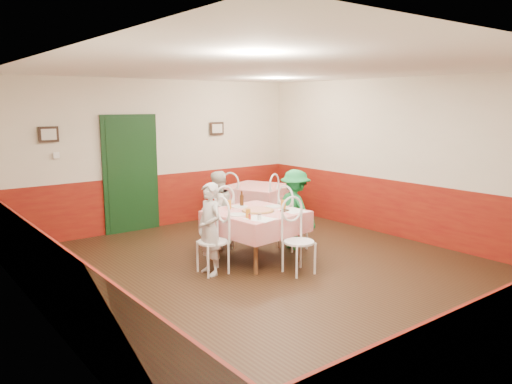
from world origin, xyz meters
TOP-DOWN VIEW (x-y plane):
  - floor at (0.00, 0.00)m, footprint 7.00×7.00m
  - ceiling at (0.00, 0.00)m, footprint 7.00×7.00m
  - back_wall at (0.00, 3.50)m, footprint 6.00×0.10m
  - left_wall at (-3.00, 0.00)m, footprint 0.10×7.00m
  - right_wall at (3.00, 0.00)m, footprint 0.10×7.00m
  - wainscot_back at (0.00, 3.48)m, footprint 6.00×0.03m
  - wainscot_left at (-2.98, 0.00)m, footprint 0.03×7.00m
  - wainscot_right at (2.98, 0.00)m, footprint 0.03×7.00m
  - door at (-0.60, 3.45)m, footprint 0.96×0.06m
  - picture_left at (-2.00, 3.45)m, footprint 0.32×0.03m
  - picture_right at (1.30, 3.45)m, footprint 0.32×0.03m
  - thermostat at (-1.90, 3.45)m, footprint 0.10×0.03m
  - main_table at (0.14, 0.63)m, footprint 1.36×1.36m
  - second_table at (1.59, 2.47)m, footprint 1.46×1.46m
  - chair_left at (-0.71, 0.53)m, footprint 0.45×0.45m
  - chair_right at (0.98, 0.74)m, footprint 0.42×0.42m
  - chair_far at (0.03, 1.48)m, footprint 0.44×0.44m
  - chair_near at (0.24, -0.21)m, footprint 0.45×0.45m
  - chair_second_a at (0.84, 2.47)m, footprint 0.55×0.55m
  - chair_second_b at (1.59, 1.72)m, footprint 0.55×0.55m
  - pizza at (0.15, 0.60)m, footprint 0.52×0.52m
  - plate_left at (-0.25, 0.58)m, footprint 0.28×0.28m
  - plate_right at (0.54, 0.70)m, footprint 0.28×0.28m
  - plate_far at (0.11, 1.02)m, footprint 0.28×0.28m
  - glass_a at (-0.24, 0.33)m, footprint 0.08×0.08m
  - glass_b at (0.54, 0.48)m, footprint 0.09×0.09m
  - glass_c at (-0.08, 1.03)m, footprint 0.08×0.08m
  - beer_bottle at (0.18, 1.05)m, footprint 0.07×0.07m
  - shaker_a at (-0.20, 0.14)m, footprint 0.04×0.04m
  - shaker_b at (-0.17, 0.14)m, footprint 0.04×0.04m
  - shaker_c at (-0.28, 0.24)m, footprint 0.04×0.04m
  - menu_left at (-0.14, 0.19)m, footprint 0.39×0.46m
  - menu_right at (0.59, 0.33)m, footprint 0.33×0.42m
  - wallet at (0.47, 0.36)m, footprint 0.12×0.10m
  - diner_left at (-0.76, 0.52)m, footprint 0.32×0.48m
  - diner_far at (0.02, 1.53)m, footprint 0.71×0.60m
  - diner_right at (1.03, 0.74)m, footprint 0.49×0.85m

SIDE VIEW (x-z plane):
  - floor at x=0.00m, z-range 0.00..0.00m
  - main_table at x=0.14m, z-range -0.01..0.76m
  - second_table at x=1.59m, z-range -0.01..0.76m
  - chair_left at x=-0.71m, z-range 0.00..0.90m
  - chair_right at x=0.98m, z-range 0.00..0.90m
  - chair_far at x=0.03m, z-range 0.00..0.90m
  - chair_near at x=0.24m, z-range 0.00..0.90m
  - chair_second_a at x=0.84m, z-range 0.00..0.90m
  - chair_second_b at x=1.59m, z-range 0.00..0.90m
  - wainscot_back at x=0.00m, z-range 0.00..1.00m
  - wainscot_left at x=-2.98m, z-range 0.00..1.00m
  - wainscot_right at x=2.98m, z-range 0.00..1.00m
  - diner_far at x=0.02m, z-range 0.00..1.28m
  - diner_left at x=-0.76m, z-range 0.00..1.29m
  - diner_right at x=1.03m, z-range 0.00..1.30m
  - menu_left at x=-0.14m, z-range 0.76..0.76m
  - menu_right at x=0.59m, z-range 0.76..0.76m
  - plate_left at x=-0.25m, z-range 0.76..0.77m
  - plate_right at x=0.54m, z-range 0.76..0.77m
  - plate_far at x=0.11m, z-range 0.76..0.77m
  - wallet at x=0.47m, z-range 0.76..0.78m
  - pizza at x=0.15m, z-range 0.76..0.79m
  - shaker_a at x=-0.20m, z-range 0.76..0.85m
  - shaker_b at x=-0.17m, z-range 0.76..0.85m
  - shaker_c at x=-0.28m, z-range 0.76..0.85m
  - glass_a at x=-0.24m, z-range 0.76..0.89m
  - glass_c at x=-0.08m, z-range 0.76..0.89m
  - glass_b at x=0.54m, z-range 0.76..0.90m
  - beer_bottle at x=0.18m, z-range 0.76..0.98m
  - door at x=-0.60m, z-range 0.00..2.10m
  - back_wall at x=0.00m, z-range 0.00..2.80m
  - left_wall at x=-3.00m, z-range 0.00..2.80m
  - right_wall at x=3.00m, z-range 0.00..2.80m
  - thermostat at x=-1.90m, z-range 1.45..1.55m
  - picture_left at x=-2.00m, z-range 1.72..1.98m
  - picture_right at x=1.30m, z-range 1.72..1.98m
  - ceiling at x=0.00m, z-range 2.80..2.80m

